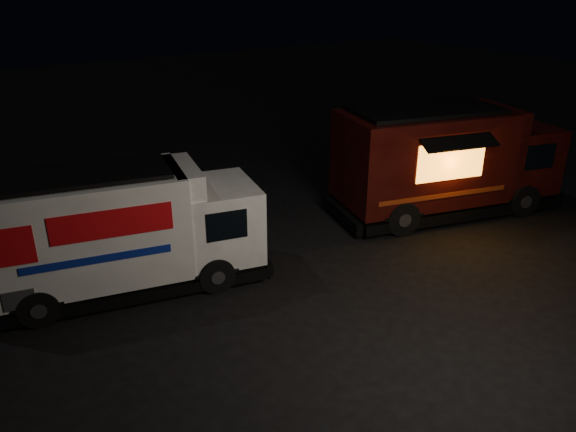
# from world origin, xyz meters

# --- Properties ---
(ground) EXTENTS (80.00, 80.00, 0.00)m
(ground) POSITION_xyz_m (0.00, 0.00, 0.00)
(ground) COLOR black
(ground) RESTS_ON ground
(white_truck) EXTENTS (6.65, 3.48, 2.87)m
(white_truck) POSITION_xyz_m (-3.65, 2.92, 1.44)
(white_truck) COLOR white
(white_truck) RESTS_ON ground
(red_truck) EXTENTS (7.35, 4.23, 3.23)m
(red_truck) POSITION_xyz_m (5.85, 2.00, 1.61)
(red_truck) COLOR #3B0D0A
(red_truck) RESTS_ON ground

